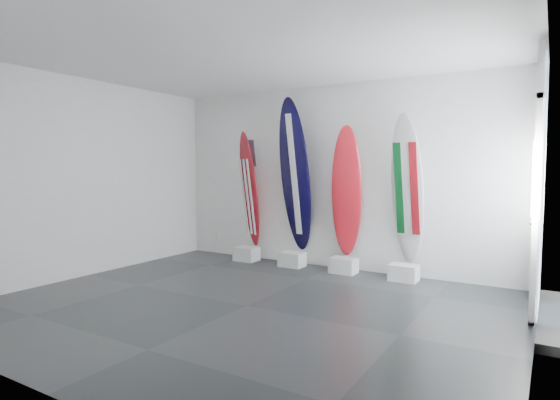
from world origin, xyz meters
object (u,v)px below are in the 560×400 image
Objects in this scene: surfboard_usa at (249,190)px; surfboard_navy at (295,176)px; surfboard_italy at (407,189)px; surfboard_swiss at (347,192)px.

surfboard_navy is (0.93, 0.00, 0.25)m from surfboard_usa.
surfboard_usa is 2.81m from surfboard_italy.
surfboard_usa is at bearing -172.87° from surfboard_navy.
surfboard_swiss is (0.93, 0.00, -0.25)m from surfboard_navy.
surfboard_navy reaches higher than surfboard_usa.
surfboard_usa is at bearing -169.71° from surfboard_italy.
surfboard_swiss is (1.86, 0.00, 0.01)m from surfboard_usa.
surfboard_usa is 0.80× the size of surfboard_navy.
surfboard_navy is 1.24× the size of surfboard_swiss.
surfboard_navy is at bearing 162.31° from surfboard_swiss.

